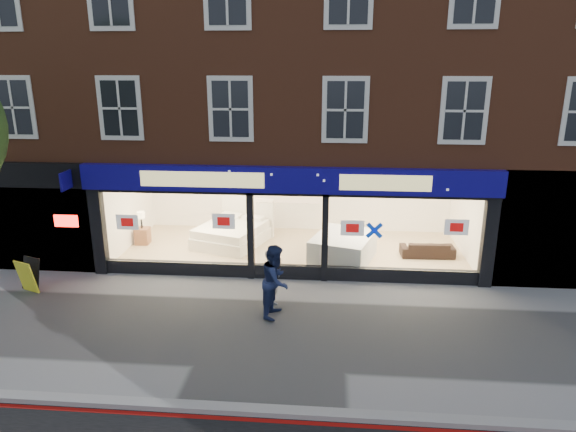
# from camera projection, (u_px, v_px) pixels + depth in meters

# --- Properties ---
(ground) EXTENTS (120.00, 120.00, 0.00)m
(ground) POSITION_uv_depth(u_px,v_px,m) (276.00, 331.00, 11.88)
(ground) COLOR gray
(ground) RESTS_ON ground
(kerb_line) EXTENTS (60.00, 0.10, 0.01)m
(kerb_line) POSITION_uv_depth(u_px,v_px,m) (257.00, 420.00, 8.92)
(kerb_line) COLOR #8C0A07
(kerb_line) RESTS_ON ground
(kerb_stone) EXTENTS (60.00, 0.25, 0.12)m
(kerb_stone) POSITION_uv_depth(u_px,v_px,m) (259.00, 410.00, 9.10)
(kerb_stone) COLOR gray
(kerb_stone) RESTS_ON ground
(showroom_floor) EXTENTS (11.00, 4.50, 0.10)m
(showroom_floor) POSITION_uv_depth(u_px,v_px,m) (293.00, 250.00, 16.88)
(showroom_floor) COLOR tan
(showroom_floor) RESTS_ON ground
(building) EXTENTS (19.00, 8.26, 10.30)m
(building) POSITION_uv_depth(u_px,v_px,m) (297.00, 40.00, 16.58)
(building) COLOR brown
(building) RESTS_ON ground
(display_bed) EXTENTS (2.62, 2.88, 1.35)m
(display_bed) POSITION_uv_depth(u_px,v_px,m) (233.00, 232.00, 17.32)
(display_bed) COLOR white
(display_bed) RESTS_ON showroom_floor
(bedside_table) EXTENTS (0.47, 0.47, 0.55)m
(bedside_table) POSITION_uv_depth(u_px,v_px,m) (143.00, 236.00, 17.27)
(bedside_table) COLOR brown
(bedside_table) RESTS_ON showroom_floor
(mattress_stack) EXTENTS (2.19, 2.48, 0.82)m
(mattress_stack) POSITION_uv_depth(u_px,v_px,m) (343.00, 248.00, 15.74)
(mattress_stack) COLOR silver
(mattress_stack) RESTS_ON showroom_floor
(sofa) EXTENTS (1.68, 0.72, 0.48)m
(sofa) POSITION_uv_depth(u_px,v_px,m) (427.00, 249.00, 16.15)
(sofa) COLOR black
(sofa) RESTS_ON showroom_floor
(a_board) EXTENTS (0.71, 0.58, 0.93)m
(a_board) POSITION_uv_depth(u_px,v_px,m) (29.00, 275.00, 13.84)
(a_board) COLOR yellow
(a_board) RESTS_ON ground
(pedestrian_grey) EXTENTS (0.40, 0.58, 1.54)m
(pedestrian_grey) POSITION_uv_depth(u_px,v_px,m) (272.00, 279.00, 12.88)
(pedestrian_grey) COLOR #95989C
(pedestrian_grey) RESTS_ON ground
(pedestrian_blue) EXTENTS (0.85, 1.00, 1.82)m
(pedestrian_blue) POSITION_uv_depth(u_px,v_px,m) (276.00, 281.00, 12.41)
(pedestrian_blue) COLOR #1B254D
(pedestrian_blue) RESTS_ON ground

